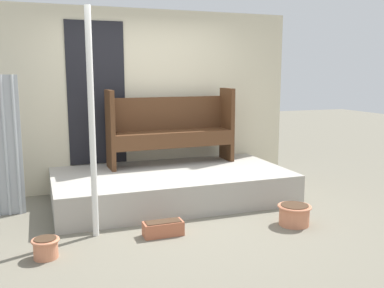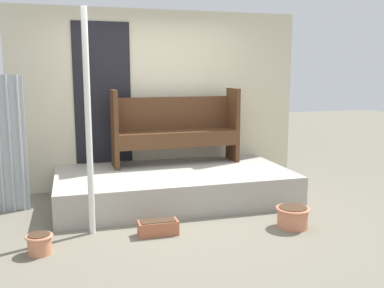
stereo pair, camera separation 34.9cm
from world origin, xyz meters
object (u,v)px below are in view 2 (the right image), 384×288
object	(u,v)px
flower_pot_middle	(293,216)
planter_box_rect	(158,228)
support_post	(88,124)
flower_pot_left	(40,243)
bench	(176,125)

from	to	relation	value
flower_pot_middle	planter_box_rect	xyz separation A→B (m)	(-1.48, 0.19, -0.05)
support_post	flower_pot_left	size ratio (longest dim) A/B	9.11
support_post	flower_pot_middle	xyz separation A→B (m)	(2.14, -0.44, -1.05)
bench	flower_pot_middle	world-z (taller)	bench
flower_pot_middle	planter_box_rect	size ratio (longest dim) A/B	0.90
bench	planter_box_rect	xyz separation A→B (m)	(-0.61, -1.69, -0.87)
bench	flower_pot_middle	distance (m)	2.23
flower_pot_left	flower_pot_middle	xyz separation A→B (m)	(2.65, -0.03, 0.02)
bench	flower_pot_left	bearing A→B (deg)	-135.86
flower_pot_left	flower_pot_middle	bearing A→B (deg)	-0.61
flower_pot_left	planter_box_rect	xyz separation A→B (m)	(1.18, 0.17, -0.03)
support_post	bench	world-z (taller)	support_post
flower_pot_middle	bench	bearing A→B (deg)	114.77
support_post	flower_pot_middle	world-z (taller)	support_post
bench	support_post	bearing A→B (deg)	-133.47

